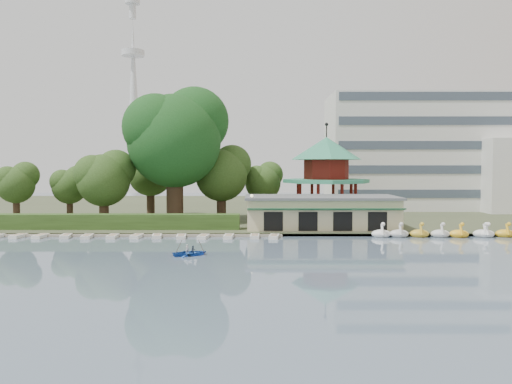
{
  "coord_description": "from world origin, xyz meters",
  "views": [
    {
      "loc": [
        2.15,
        -39.17,
        8.0
      ],
      "look_at": [
        2.0,
        18.0,
        5.0
      ],
      "focal_mm": 35.0,
      "sensor_mm": 36.0,
      "label": 1
    }
  ],
  "objects_px": {
    "big_tree": "(176,134)",
    "rowboat_with_passengers": "(190,250)",
    "boathouse": "(321,212)",
    "pavilion": "(326,170)",
    "dock": "(133,235)"
  },
  "relations": [
    {
      "from": "pavilion",
      "to": "rowboat_with_passengers",
      "type": "bearing_deg",
      "value": -120.46
    },
    {
      "from": "dock",
      "to": "pavilion",
      "type": "height_order",
      "value": "pavilion"
    },
    {
      "from": "pavilion",
      "to": "dock",
      "type": "bearing_deg",
      "value": -148.34
    },
    {
      "from": "big_tree",
      "to": "rowboat_with_passengers",
      "type": "distance_m",
      "value": 26.48
    },
    {
      "from": "dock",
      "to": "rowboat_with_passengers",
      "type": "xyz_separation_m",
      "value": [
        8.14,
        -12.17,
        0.33
      ]
    },
    {
      "from": "pavilion",
      "to": "boathouse",
      "type": "bearing_deg",
      "value": -101.28
    },
    {
      "from": "boathouse",
      "to": "pavilion",
      "type": "distance_m",
      "value": 11.43
    },
    {
      "from": "boathouse",
      "to": "pavilion",
      "type": "bearing_deg",
      "value": 78.72
    },
    {
      "from": "boathouse",
      "to": "pavilion",
      "type": "xyz_separation_m",
      "value": [
        2.0,
        10.03,
        5.11
      ]
    },
    {
      "from": "boathouse",
      "to": "pavilion",
      "type": "height_order",
      "value": "pavilion"
    },
    {
      "from": "dock",
      "to": "big_tree",
      "type": "bearing_deg",
      "value": 73.92
    },
    {
      "from": "dock",
      "to": "big_tree",
      "type": "relative_size",
      "value": 1.84
    },
    {
      "from": "dock",
      "to": "rowboat_with_passengers",
      "type": "distance_m",
      "value": 14.65
    },
    {
      "from": "dock",
      "to": "big_tree",
      "type": "height_order",
      "value": "big_tree"
    },
    {
      "from": "big_tree",
      "to": "rowboat_with_passengers",
      "type": "bearing_deg",
      "value": -77.9
    }
  ]
}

